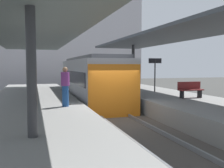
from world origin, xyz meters
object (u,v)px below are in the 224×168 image
platform_bench (190,89)px  platform_sign (155,67)px  commuter_train (92,81)px  passenger_mid_platform (65,86)px

platform_bench → platform_sign: 3.51m
commuter_train → platform_bench: commuter_train is taller
passenger_mid_platform → commuter_train: bearing=67.8°
platform_bench → passenger_mid_platform: (-6.80, -1.06, 0.40)m
commuter_train → platform_sign: bearing=-24.4°
platform_bench → passenger_mid_platform: passenger_mid_platform is taller
commuter_train → passenger_mid_platform: size_ratio=6.22×
commuter_train → platform_bench: size_ratio=7.43×
passenger_mid_platform → platform_sign: bearing=34.4°
platform_bench → passenger_mid_platform: size_ratio=0.84×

